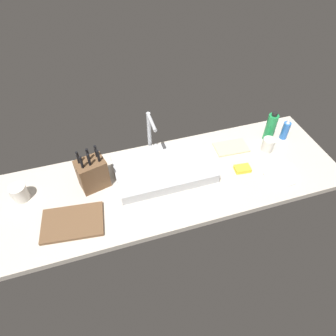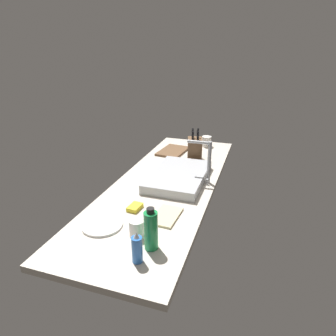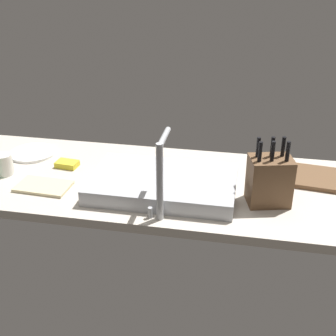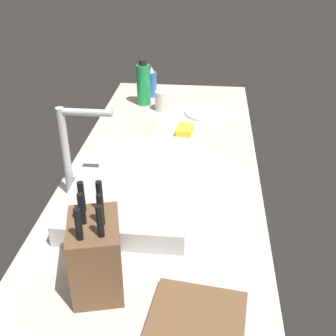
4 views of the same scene
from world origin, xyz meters
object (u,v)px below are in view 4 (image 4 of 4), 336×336
soap_bottle (152,83)px  dinner_plate (208,113)px  knife_block (96,255)px  water_bottle (144,84)px  dish_towel (138,127)px  coffee_mug (163,101)px  dish_sponge (185,130)px  sink_basin (134,184)px  faucet (71,145)px

soap_bottle → dinner_plate: size_ratio=0.72×
knife_block → dinner_plate: size_ratio=1.22×
water_bottle → dish_towel: water_bottle is taller
knife_block → coffee_mug: size_ratio=2.89×
coffee_mug → water_bottle: bearing=57.7°
knife_block → coffee_mug: 105.60cm
dish_sponge → soap_bottle: bearing=25.5°
sink_basin → water_bottle: size_ratio=2.69×
dish_towel → faucet: bearing=167.2°
faucet → dinner_plate: faucet is taller
soap_bottle → water_bottle: 10.77cm
coffee_mug → dish_sponge: (-22.39, -11.13, -3.14)cm
water_bottle → dish_towel: bearing=-176.4°
knife_block → soap_bottle: bearing=-12.1°
dish_towel → water_bottle: bearing=3.6°
knife_block → coffee_mug: (105.44, -2.96, -4.92)cm
knife_block → dinner_plate: bearing=-26.7°
knife_block → dish_sponge: size_ratio=2.79×
sink_basin → faucet: size_ratio=1.94×
sink_basin → coffee_mug: (66.39, -1.46, 1.34)cm
coffee_mug → soap_bottle: bearing=24.3°
faucet → coffee_mug: faucet is taller
dinner_plate → dish_sponge: 21.92cm
soap_bottle → dish_sponge: (-38.53, -18.41, -5.23)cm
soap_bottle → knife_block: bearing=-178.0°
knife_block → soap_bottle: 121.69cm
coffee_mug → dish_sponge: 25.20cm
sink_basin → dish_towel: 46.57cm
soap_bottle → faucet: bearing=172.2°
faucet → coffee_mug: (68.96, -19.01, -12.60)cm
sink_basin → water_bottle: (72.46, 8.15, 6.45)cm
dish_sponge → coffee_mug: bearing=26.4°
faucet → dinner_plate: size_ratio=1.38×
dish_towel → sink_basin: bearing=-172.0°
dinner_plate → dish_sponge: bearing=155.8°
sink_basin → soap_bottle: soap_bottle is taller
faucet → water_bottle: bearing=-7.1°
soap_bottle → dish_sponge: 43.02cm
water_bottle → dish_towel: size_ratio=1.00×
faucet → dish_sponge: 57.66cm
knife_block → water_bottle: 111.71cm
faucet → dish_towel: faucet is taller
water_bottle → dinner_plate: (-8.48, -29.72, -8.85)cm
dinner_plate → dish_towel: same height
faucet → dinner_plate: bearing=-30.4°
faucet → soap_bottle: 86.55cm
faucet → water_bottle: size_ratio=1.39×
sink_basin → soap_bottle: 82.81cm
sink_basin → dish_sponge: sink_basin is taller
sink_basin → water_bottle: 73.20cm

